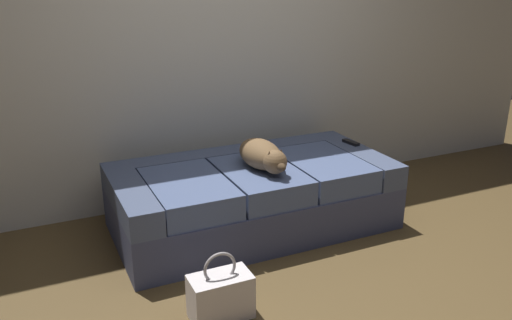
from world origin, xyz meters
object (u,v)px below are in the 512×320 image
object	(u,v)px
couch	(253,196)
tv_remote	(351,142)
handbag	(221,296)
dog_tan	(263,155)

from	to	relation	value
couch	tv_remote	xyz separation A→B (m)	(0.88, 0.11, 0.25)
handbag	couch	bearing A→B (deg)	56.46
couch	tv_remote	world-z (taller)	tv_remote
tv_remote	couch	bearing A→B (deg)	178.51
dog_tan	tv_remote	xyz separation A→B (m)	(0.85, 0.21, -0.09)
dog_tan	tv_remote	bearing A→B (deg)	14.01
tv_remote	handbag	bearing A→B (deg)	-154.45
dog_tan	handbag	size ratio (longest dim) A/B	1.48
couch	handbag	bearing A→B (deg)	-123.54
couch	tv_remote	distance (m)	0.92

